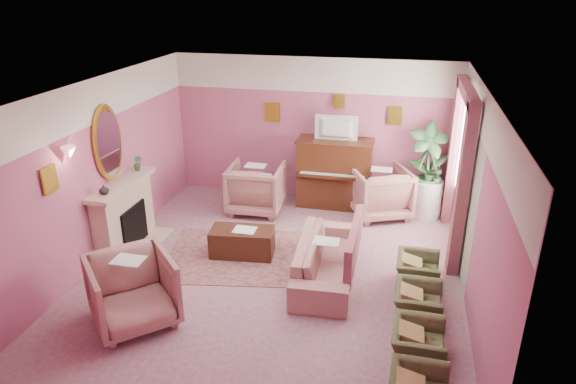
% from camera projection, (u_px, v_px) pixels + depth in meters
% --- Properties ---
extents(floor, '(5.50, 6.00, 0.01)m').
position_uv_depth(floor, '(276.00, 271.00, 7.84)').
color(floor, gray).
rests_on(floor, ground).
extents(ceiling, '(5.50, 6.00, 0.01)m').
position_uv_depth(ceiling, '(274.00, 88.00, 6.77)').
color(ceiling, silver).
rests_on(ceiling, wall_back).
extents(wall_back, '(5.50, 0.02, 2.80)m').
position_uv_depth(wall_back, '(313.00, 130.00, 10.00)').
color(wall_back, '#8B4C6F').
rests_on(wall_back, floor).
extents(wall_front, '(5.50, 0.02, 2.80)m').
position_uv_depth(wall_front, '(192.00, 307.00, 4.60)').
color(wall_front, '#8B4C6F').
rests_on(wall_front, floor).
extents(wall_left, '(0.02, 6.00, 2.80)m').
position_uv_depth(wall_left, '(101.00, 171.00, 7.87)').
color(wall_left, '#8B4C6F').
rests_on(wall_left, floor).
extents(wall_right, '(0.02, 6.00, 2.80)m').
position_uv_depth(wall_right, '(477.00, 203.00, 6.74)').
color(wall_right, '#8B4C6F').
rests_on(wall_right, floor).
extents(picture_rail_band, '(5.50, 0.01, 0.65)m').
position_uv_depth(picture_rail_band, '(314.00, 75.00, 9.58)').
color(picture_rail_band, silver).
rests_on(picture_rail_band, wall_back).
extents(stripe_panel, '(0.01, 3.00, 2.15)m').
position_uv_depth(stripe_panel, '(464.00, 190.00, 8.03)').
color(stripe_panel, '#A0AD93').
rests_on(stripe_panel, wall_right).
extents(fireplace_surround, '(0.30, 1.40, 1.10)m').
position_uv_depth(fireplace_surround, '(124.00, 217.00, 8.35)').
color(fireplace_surround, '#C4A88F').
rests_on(fireplace_surround, floor).
extents(fireplace_inset, '(0.18, 0.72, 0.68)m').
position_uv_depth(fireplace_inset, '(131.00, 226.00, 8.38)').
color(fireplace_inset, black).
rests_on(fireplace_inset, floor).
extents(fire_ember, '(0.06, 0.54, 0.10)m').
position_uv_depth(fire_ember, '(134.00, 236.00, 8.44)').
color(fire_ember, '#FF5E1F').
rests_on(fire_ember, floor).
extents(mantel_shelf, '(0.40, 1.55, 0.07)m').
position_uv_depth(mantel_shelf, '(121.00, 184.00, 8.12)').
color(mantel_shelf, '#C4A88F').
rests_on(mantel_shelf, fireplace_surround).
extents(hearth, '(0.55, 1.50, 0.02)m').
position_uv_depth(hearth, '(139.00, 247.00, 8.51)').
color(hearth, '#C4A88F').
rests_on(hearth, floor).
extents(mirror_frame, '(0.04, 0.72, 1.20)m').
position_uv_depth(mirror_frame, '(108.00, 143.00, 7.89)').
color(mirror_frame, gold).
rests_on(mirror_frame, wall_left).
extents(mirror_glass, '(0.01, 0.60, 1.06)m').
position_uv_depth(mirror_glass, '(109.00, 143.00, 7.88)').
color(mirror_glass, silver).
rests_on(mirror_glass, wall_left).
extents(sconce_shade, '(0.20, 0.20, 0.16)m').
position_uv_depth(sconce_shade, '(69.00, 153.00, 6.86)').
color(sconce_shade, '#FFB891').
rests_on(sconce_shade, wall_left).
extents(piano, '(1.40, 0.60, 1.30)m').
position_uv_depth(piano, '(334.00, 174.00, 9.90)').
color(piano, '#422010').
rests_on(piano, floor).
extents(piano_keyshelf, '(1.30, 0.12, 0.06)m').
position_uv_depth(piano_keyshelf, '(332.00, 177.00, 9.56)').
color(piano_keyshelf, '#422010').
rests_on(piano_keyshelf, piano).
extents(piano_keys, '(1.20, 0.08, 0.02)m').
position_uv_depth(piano_keys, '(332.00, 175.00, 9.54)').
color(piano_keys, silver).
rests_on(piano_keys, piano).
extents(piano_top, '(1.45, 0.65, 0.04)m').
position_uv_depth(piano_top, '(336.00, 141.00, 9.65)').
color(piano_top, '#422010').
rests_on(piano_top, piano).
extents(television, '(0.80, 0.12, 0.48)m').
position_uv_depth(television, '(336.00, 127.00, 9.49)').
color(television, black).
rests_on(television, piano).
extents(print_back_left, '(0.30, 0.03, 0.38)m').
position_uv_depth(print_back_left, '(272.00, 112.00, 10.01)').
color(print_back_left, gold).
rests_on(print_back_left, wall_back).
extents(print_back_right, '(0.26, 0.03, 0.34)m').
position_uv_depth(print_back_right, '(395.00, 116.00, 9.50)').
color(print_back_right, gold).
rests_on(print_back_right, wall_back).
extents(print_back_mid, '(0.22, 0.03, 0.26)m').
position_uv_depth(print_back_mid, '(339.00, 101.00, 9.64)').
color(print_back_mid, gold).
rests_on(print_back_mid, wall_back).
extents(print_left_wall, '(0.03, 0.28, 0.36)m').
position_uv_depth(print_left_wall, '(50.00, 179.00, 6.66)').
color(print_left_wall, gold).
rests_on(print_left_wall, wall_left).
extents(window_blind, '(0.03, 1.40, 1.80)m').
position_uv_depth(window_blind, '(466.00, 147.00, 8.03)').
color(window_blind, silver).
rests_on(window_blind, wall_right).
extents(curtain_left, '(0.16, 0.34, 2.60)m').
position_uv_depth(curtain_left, '(462.00, 192.00, 7.37)').
color(curtain_left, '#89414F').
rests_on(curtain_left, floor).
extents(curtain_right, '(0.16, 0.34, 2.60)m').
position_uv_depth(curtain_right, '(453.00, 153.00, 9.02)').
color(curtain_right, '#89414F').
rests_on(curtain_right, floor).
extents(pelmet, '(0.16, 2.20, 0.16)m').
position_uv_depth(pelmet, '(468.00, 92.00, 7.71)').
color(pelmet, '#89414F').
rests_on(pelmet, wall_right).
extents(mantel_plant, '(0.16, 0.16, 0.28)m').
position_uv_depth(mantel_plant, '(138.00, 163.00, 8.55)').
color(mantel_plant, '#346738').
rests_on(mantel_plant, mantel_shelf).
extents(mantel_vase, '(0.16, 0.16, 0.16)m').
position_uv_depth(mantel_vase, '(104.00, 190.00, 7.63)').
color(mantel_vase, silver).
rests_on(mantel_vase, mantel_shelf).
extents(area_rug, '(2.77, 2.20, 0.01)m').
position_uv_depth(area_rug, '(246.00, 255.00, 8.27)').
color(area_rug, brown).
rests_on(area_rug, floor).
extents(coffee_table, '(1.05, 0.61, 0.45)m').
position_uv_depth(coffee_table, '(242.00, 242.00, 8.22)').
color(coffee_table, '#381D11').
rests_on(coffee_table, floor).
extents(table_paper, '(0.35, 0.28, 0.01)m').
position_uv_depth(table_paper, '(245.00, 230.00, 8.12)').
color(table_paper, white).
rests_on(table_paper, coffee_table).
extents(sofa, '(0.69, 2.08, 0.84)m').
position_uv_depth(sofa, '(326.00, 252.00, 7.53)').
color(sofa, '#A8736D').
rests_on(sofa, floor).
extents(sofa_throw, '(0.11, 1.58, 0.58)m').
position_uv_depth(sofa_throw, '(354.00, 244.00, 7.38)').
color(sofa_throw, '#89414F').
rests_on(sofa_throw, sofa).
extents(floral_armchair_left, '(0.99, 0.99, 1.03)m').
position_uv_depth(floral_armchair_left, '(256.00, 186.00, 9.70)').
color(floral_armchair_left, '#A8736D').
rests_on(floral_armchair_left, floor).
extents(floral_armchair_right, '(0.99, 0.99, 1.03)m').
position_uv_depth(floral_armchair_right, '(380.00, 190.00, 9.51)').
color(floral_armchair_right, '#A8736D').
rests_on(floral_armchair_right, floor).
extents(floral_armchair_front, '(0.99, 0.99, 1.03)m').
position_uv_depth(floral_armchair_front, '(132.00, 288.00, 6.49)').
color(floral_armchair_front, '#A8736D').
rests_on(floral_armchair_front, floor).
extents(olive_chair_b, '(0.49, 0.70, 0.60)m').
position_uv_depth(olive_chair_b, '(419.00, 339.00, 5.89)').
color(olive_chair_b, '#494E2D').
rests_on(olive_chair_b, floor).
extents(olive_chair_c, '(0.49, 0.70, 0.60)m').
position_uv_depth(olive_chair_c, '(418.00, 299.00, 6.63)').
color(olive_chair_c, '#494E2D').
rests_on(olive_chair_c, floor).
extents(olive_chair_d, '(0.49, 0.70, 0.60)m').
position_uv_depth(olive_chair_d, '(418.00, 267.00, 7.37)').
color(olive_chair_d, '#494E2D').
rests_on(olive_chair_d, floor).
extents(side_table, '(0.52, 0.52, 0.70)m').
position_uv_depth(side_table, '(428.00, 198.00, 9.55)').
color(side_table, silver).
rests_on(side_table, floor).
extents(side_plant_big, '(0.30, 0.30, 0.34)m').
position_uv_depth(side_plant_big, '(431.00, 172.00, 9.35)').
color(side_plant_big, '#346738').
rests_on(side_plant_big, side_table).
extents(side_plant_small, '(0.16, 0.16, 0.28)m').
position_uv_depth(side_plant_small, '(437.00, 176.00, 9.25)').
color(side_plant_small, '#346738').
rests_on(side_plant_small, side_table).
extents(palm_pot, '(0.34, 0.34, 0.34)m').
position_uv_depth(palm_pot, '(423.00, 206.00, 9.65)').
color(palm_pot, '#A45241').
rests_on(palm_pot, floor).
extents(palm_plant, '(0.76, 0.76, 1.44)m').
position_uv_depth(palm_plant, '(428.00, 162.00, 9.31)').
color(palm_plant, '#346738').
rests_on(palm_plant, palm_pot).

